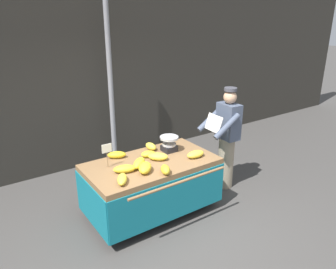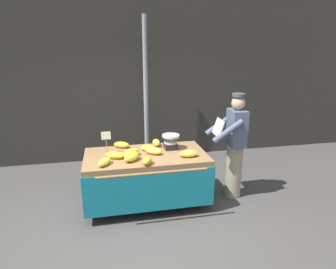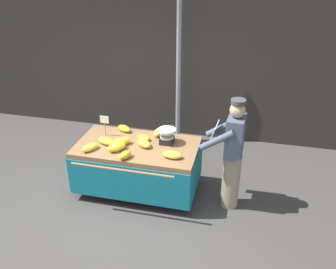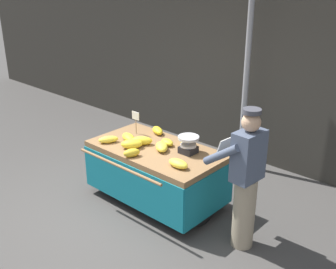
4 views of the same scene
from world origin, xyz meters
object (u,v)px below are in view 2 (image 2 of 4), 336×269
Objects in this scene: banana_bunch_5 at (132,157)px; banana_bunch_6 at (153,151)px; banana_bunch_0 at (156,143)px; price_sign at (106,138)px; banana_bunch_7 at (104,162)px; street_pole at (146,93)px; banana_bunch_8 at (131,153)px; weighing_scale at (171,142)px; banana_bunch_3 at (189,154)px; banana_bunch_4 at (122,145)px; vendor_person at (234,146)px; banana_cart at (146,168)px; banana_bunch_9 at (148,148)px; banana_bunch_2 at (147,161)px; banana_bunch_1 at (115,155)px.

banana_bunch_6 is (0.35, 0.22, -0.01)m from banana_bunch_5.
price_sign is at bearing -166.45° from banana_bunch_0.
banana_bunch_0 is 0.81× the size of banana_bunch_7.
banana_bunch_6 is at bearing -15.20° from price_sign.
street_pole is 10.83× the size of banana_bunch_7.
price_sign is 1.22× the size of banana_bunch_7.
weighing_scale is at bearing 18.96° from banana_bunch_8.
banana_bunch_3 is 1.14m from banana_bunch_4.
banana_cart is at bearing 178.66° from vendor_person.
banana_bunch_6 is (0.11, -0.01, 0.27)m from banana_cart.
banana_bunch_5 is 1.36× the size of banana_bunch_9.
weighing_scale is 1.27× the size of banana_bunch_2.
banana_bunch_1 is at bearing 141.83° from banana_bunch_2.
banana_bunch_8 is (0.39, 0.26, 0.01)m from banana_bunch_7.
weighing_scale reaches higher than banana_bunch_0.
banana_bunch_9 is at bearing 53.52° from banana_bunch_5.
banana_bunch_5 reaches higher than banana_bunch_7.
street_pole is at bearing 96.01° from weighing_scale.
banana_bunch_9 is 1.39m from vendor_person.
banana_bunch_3 is (1.18, -0.42, -0.20)m from price_sign.
banana_bunch_0 is 1.07× the size of banana_bunch_9.
banana_cart is 6.70× the size of banana_bunch_7.
banana_bunch_0 reaches higher than banana_cart.
banana_bunch_4 is 0.95× the size of banana_bunch_7.
banana_bunch_7 is (-1.22, -0.07, -0.00)m from banana_bunch_3.
banana_bunch_4 is at bearing 104.82° from banana_bunch_8.
street_pole is 1.74m from banana_bunch_9.
weighing_scale reaches higher than banana_bunch_6.
banana_cart is 6.50× the size of banana_bunch_5.
street_pole is at bearing 99.82° from banana_bunch_3.
banana_cart is at bearing 13.34° from banana_bunch_8.
banana_bunch_2 is (-0.30, -2.18, -0.62)m from street_pole.
banana_bunch_4 is 0.92× the size of banana_bunch_5.
vendor_person is (1.66, 0.19, -0.01)m from banana_bunch_5.
banana_bunch_7 is (-0.87, -2.08, -0.63)m from street_pole.
street_pole is 1.70m from weighing_scale.
street_pole reaches higher than banana_bunch_4.
price_sign is at bearing 132.36° from banana_bunch_2.
banana_cart is 1.09× the size of vendor_person.
banana_bunch_8 reaches higher than banana_cart.
banana_bunch_8 is at bearing -75.18° from banana_bunch_4.
weighing_scale reaches higher than banana_bunch_8.
banana_bunch_4 reaches higher than banana_bunch_9.
banana_bunch_9 is (-0.37, -0.01, -0.07)m from weighing_scale.
vendor_person is at bearing 6.59° from banana_bunch_5.
banana_bunch_1 reaches higher than banana_cart.
banana_bunch_6 reaches higher than banana_bunch_1.
banana_bunch_2 is at bearing -47.64° from price_sign.
banana_bunch_3 is 0.68m from banana_bunch_9.
weighing_scale reaches higher than banana_bunch_5.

